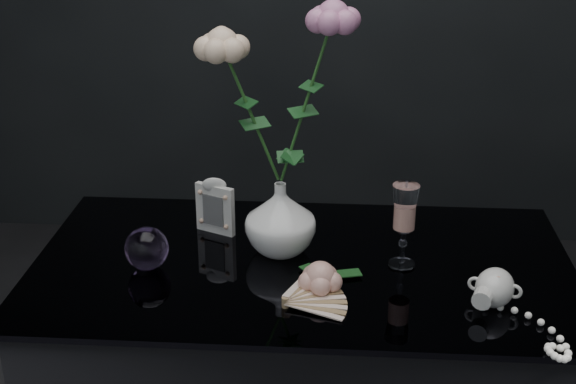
# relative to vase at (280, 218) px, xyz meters

# --- Properties ---
(vase) EXTENTS (0.15, 0.15, 0.15)m
(vase) POSITION_rel_vase_xyz_m (0.00, 0.00, 0.00)
(vase) COLOR white
(vase) RESTS_ON table
(wine_glass) EXTENTS (0.06, 0.06, 0.17)m
(wine_glass) POSITION_rel_vase_xyz_m (0.24, -0.04, 0.01)
(wine_glass) COLOR white
(wine_glass) RESTS_ON table
(picture_frame) EXTENTS (0.11, 0.10, 0.12)m
(picture_frame) POSITION_rel_vase_xyz_m (-0.14, 0.08, -0.01)
(picture_frame) COLOR silver
(picture_frame) RESTS_ON table
(paperweight) EXTENTS (0.11, 0.11, 0.08)m
(paperweight) POSITION_rel_vase_xyz_m (-0.25, -0.09, -0.03)
(paperweight) COLOR #A677C2
(paperweight) RESTS_ON table
(paper_fan) EXTENTS (0.23, 0.19, 0.02)m
(paper_fan) POSITION_rel_vase_xyz_m (0.03, -0.21, -0.06)
(paper_fan) COLOR #F1E7C0
(paper_fan) RESTS_ON table
(loose_rose) EXTENTS (0.18, 0.20, 0.06)m
(loose_rose) POSITION_rel_vase_xyz_m (0.08, -0.15, -0.04)
(loose_rose) COLOR #DA9D8C
(loose_rose) RESTS_ON table
(pearl_jar) EXTENTS (0.30, 0.31, 0.07)m
(pearl_jar) POSITION_rel_vase_xyz_m (0.39, -0.17, -0.04)
(pearl_jar) COLOR silver
(pearl_jar) RESTS_ON table
(roses) EXTENTS (0.28, 0.12, 0.40)m
(roses) POSITION_rel_vase_xyz_m (-0.00, 0.00, 0.26)
(roses) COLOR #FFCDA7
(roses) RESTS_ON vase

